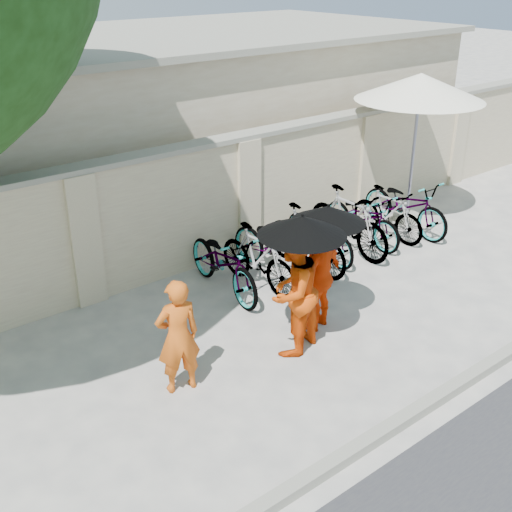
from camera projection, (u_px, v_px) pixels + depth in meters
ground at (274, 369)px, 8.10m from camera, size 80.00×80.00×0.00m
kerb at (376, 437)px, 6.87m from camera, size 40.00×0.16×0.12m
compound_wall at (195, 208)px, 10.51m from camera, size 20.00×0.30×2.00m
building_behind at (132, 121)px, 13.50m from camera, size 14.00×6.00×3.20m
monk_left at (178, 337)px, 7.44m from camera, size 0.59×0.45×1.46m
monk_center at (293, 292)px, 8.16m from camera, size 1.00×0.88×1.72m
parasol_center at (302, 226)px, 7.74m from camera, size 1.10×1.10×0.93m
monk_right at (320, 276)px, 8.73m from camera, size 0.99×0.60×1.57m
parasol_right at (328, 214)px, 8.30m from camera, size 1.01×1.01×0.93m
patio_umbrella at (420, 89)px, 11.67m from camera, size 3.01×3.01×2.84m
bike_0 at (224, 262)px, 9.78m from camera, size 0.88×1.99×1.01m
bike_1 at (258, 258)px, 9.94m from camera, size 0.58×1.69×1.00m
bike_2 at (278, 246)px, 10.31m from camera, size 0.91×2.02×1.03m
bike_3 at (306, 239)px, 10.51m from camera, size 0.57×1.81×1.07m
bike_4 at (320, 231)px, 10.97m from camera, size 0.80×1.85×0.95m
bike_5 at (348, 221)px, 11.10m from camera, size 0.60×1.93×1.15m
bike_6 at (362, 218)px, 11.53m from camera, size 0.68×1.83×0.95m
bike_7 at (388, 214)px, 11.72m from camera, size 0.52×1.60×0.95m
bike_8 at (406, 205)px, 12.00m from camera, size 0.72×1.98×1.04m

